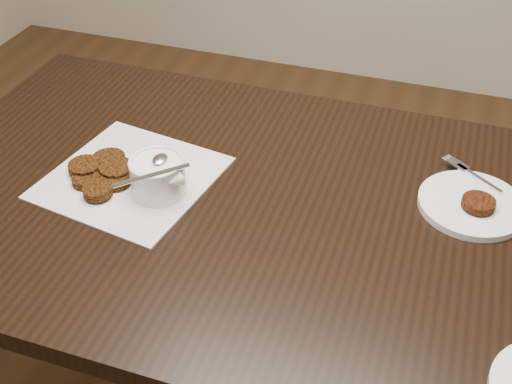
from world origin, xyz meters
TOP-DOWN VIEW (x-y plane):
  - table at (-0.05, 0.05)m, footprint 1.28×0.82m
  - napkin at (-0.26, 0.04)m, footprint 0.34×0.34m
  - sauce_ramekin at (-0.19, 0.01)m, footprint 0.15×0.15m
  - patty_cluster at (-0.31, 0.02)m, footprint 0.26×0.26m
  - plate_with_patty at (0.37, 0.16)m, footprint 0.27×0.27m

SIDE VIEW (x-z plane):
  - table at x=-0.05m, z-range 0.00..0.75m
  - napkin at x=-0.26m, z-range 0.75..0.75m
  - plate_with_patty at x=0.37m, z-range 0.75..0.78m
  - patty_cluster at x=-0.31m, z-range 0.75..0.78m
  - sauce_ramekin at x=-0.19m, z-range 0.75..0.89m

